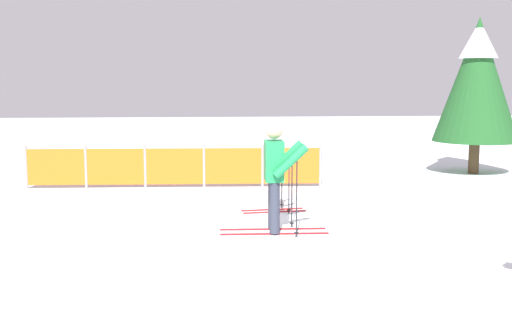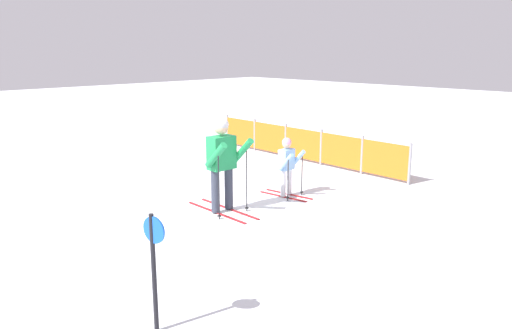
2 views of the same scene
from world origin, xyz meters
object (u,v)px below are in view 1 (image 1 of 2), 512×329
object	(u,v)px
skier_adult	(276,165)
safety_fence	(175,166)
conifer_far	(477,78)
skier_child	(275,172)

from	to	relation	value
skier_adult	safety_fence	xyz separation A→B (m)	(-1.67, 4.15, -0.56)
skier_adult	conifer_far	size ratio (longest dim) A/B	0.46
skier_child	conifer_far	distance (m)	6.90
skier_child	conifer_far	size ratio (longest dim) A/B	0.31
skier_adult	conifer_far	bearing A→B (deg)	47.33
safety_fence	conifer_far	distance (m)	7.53
skier_child	conifer_far	xyz separation A→B (m)	(5.33, 4.08, 1.63)
skier_adult	safety_fence	bearing A→B (deg)	113.63
conifer_far	skier_child	bearing A→B (deg)	-142.56
skier_child	safety_fence	size ratio (longest dim) A/B	0.19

